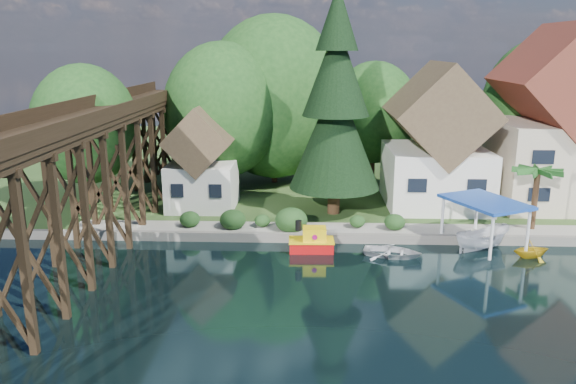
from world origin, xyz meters
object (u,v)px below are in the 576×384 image
Objects in this scene: tugboat at (312,242)px; boat_canopy at (483,229)px; house_center at (554,129)px; conifer at (336,108)px; boat_yellow at (531,248)px; boat_white_a at (393,250)px; shed at (202,165)px; trestle_bridge at (89,171)px; palm_tree at (538,173)px; house_left at (437,146)px.

tugboat is 10.85m from boat_canopy.
tugboat is (-18.60, -10.11, -5.80)m from house_center.
conifer reaches higher than boat_yellow.
house_center is 13.26m from boat_yellow.
house_center is at bearing 11.08° from conifer.
house_center is 3.92× the size of boat_white_a.
trestle_bridge is at bearing -118.19° from shed.
boat_canopy is at bearing -129.38° from house_center.
house_center reaches higher than boat_yellow.
house_center reaches higher than shed.
house_center is 7.88m from palm_tree.
boat_white_a is at bearing -66.03° from conifer.
palm_tree is at bearing -11.39° from shed.
shed reaches higher than boat_canopy.
trestle_bridge is 24.60m from boat_canopy.
boat_canopy is at bearing 52.13° from boat_yellow.
boat_white_a is 6.08m from boat_canopy.
boat_yellow is (3.84, -10.25, -4.52)m from house_left.
conifer is at bearing 28.04° from trestle_bridge.
trestle_bridge is at bearing -175.65° from boat_canopy.
conifer reaches higher than palm_tree.
house_left is at bearing -176.82° from house_center.
house_center reaches higher than trestle_bridge.
house_left reaches higher than tugboat.
trestle_bridge is at bearing 78.96° from boat_yellow.
house_left is at bearing 130.83° from palm_tree.
tugboat is (-9.60, -9.61, -4.52)m from house_left.
conifer is 13.06m from boat_canopy.
boat_yellow is at bearing -21.83° from shed.
boat_yellow is (-1.53, -4.04, -3.82)m from palm_tree.
palm_tree reaches higher than boat_yellow.
house_center reaches higher than tugboat.
boat_yellow is (11.81, -7.42, -7.74)m from conifer.
conifer reaches higher than house_left.
shed is at bearing 158.71° from boat_canopy.
boat_white_a is (4.97, -0.74, -0.25)m from tugboat.
shed reaches higher than palm_tree.
trestle_bridge is 27.26m from boat_yellow.
house_center is at bearing 4.24° from shed.
house_center is 27.20m from shed.
conifer is at bearing 45.56° from boat_yellow.
boat_white_a is (-4.63, -10.35, -4.77)m from house_left.
palm_tree is 1.93× the size of boat_yellow.
trestle_bridge is 25.42m from house_left.
shed is at bearing 136.01° from tugboat.
boat_yellow is (-5.16, -10.75, -5.80)m from house_center.
boat_yellow is (26.84, 0.58, -4.73)m from trestle_bridge.
house_center is at bearing 3.18° from house_left.
boat_yellow is at bearing -25.59° from boat_canopy.
house_center is 17.40m from conifer.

